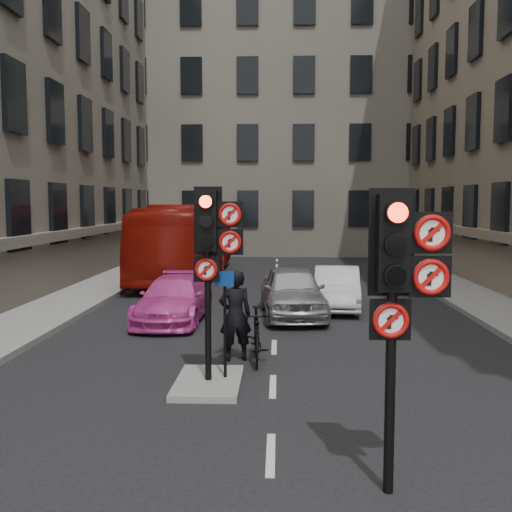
# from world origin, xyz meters

# --- Properties ---
(pavement_left) EXTENTS (3.00, 50.00, 0.16)m
(pavement_left) POSITION_xyz_m (-7.20, 12.00, 0.08)
(pavement_left) COLOR gray
(pavement_left) RESTS_ON ground
(centre_island) EXTENTS (1.20, 2.00, 0.12)m
(centre_island) POSITION_xyz_m (-1.20, 5.00, 0.06)
(centre_island) COLOR gray
(centre_island) RESTS_ON ground
(building_far) EXTENTS (30.00, 14.00, 20.00)m
(building_far) POSITION_xyz_m (0.00, 38.00, 10.00)
(building_far) COLOR gray
(building_far) RESTS_ON ground
(signal_near) EXTENTS (0.91, 0.40, 3.58)m
(signal_near) POSITION_xyz_m (1.49, 0.99, 2.58)
(signal_near) COLOR black
(signal_near) RESTS_ON ground
(signal_far) EXTENTS (0.91, 0.40, 3.58)m
(signal_far) POSITION_xyz_m (-1.11, 4.99, 2.70)
(signal_far) COLOR black
(signal_far) RESTS_ON centre_island
(car_silver) EXTENTS (2.12, 4.55, 1.51)m
(car_silver) POSITION_xyz_m (0.51, 11.81, 0.75)
(car_silver) COLOR #A0A3A7
(car_silver) RESTS_ON ground
(car_white) EXTENTS (1.75, 4.13, 1.33)m
(car_white) POSITION_xyz_m (1.97, 13.26, 0.66)
(car_white) COLOR silver
(car_white) RESTS_ON ground
(car_pink) EXTENTS (1.92, 4.43, 1.27)m
(car_pink) POSITION_xyz_m (-2.88, 10.99, 0.64)
(car_pink) COLOR #DF41A8
(car_pink) RESTS_ON ground
(bus_red) EXTENTS (2.99, 11.87, 3.29)m
(bus_red) POSITION_xyz_m (-4.01, 20.74, 1.65)
(bus_red) COLOR maroon
(bus_red) RESTS_ON ground
(motorcycle) EXTENTS (0.65, 1.94, 1.15)m
(motorcycle) POSITION_xyz_m (-0.37, 6.74, 0.57)
(motorcycle) COLOR black
(motorcycle) RESTS_ON ground
(motorcyclist) EXTENTS (0.83, 0.66, 1.97)m
(motorcyclist) POSITION_xyz_m (-0.83, 6.81, 0.99)
(motorcyclist) COLOR black
(motorcyclist) RESTS_ON ground
(info_sign) EXTENTS (0.35, 0.11, 2.01)m
(info_sign) POSITION_xyz_m (-0.90, 5.15, 1.42)
(info_sign) COLOR black
(info_sign) RESTS_ON centre_island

